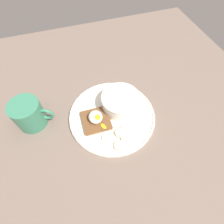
{
  "coord_description": "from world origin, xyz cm",
  "views": [
    {
      "loc": [
        -30.46,
        9.96,
        53.76
      ],
      "look_at": [
        0.0,
        0.0,
        5.0
      ],
      "focal_mm": 28.0,
      "sensor_mm": 36.0,
      "label": 1
    }
  ],
  "objects": [
    {
      "name": "toast_slice",
      "position": [
        -0.8,
        5.84,
        3.84
      ],
      "size": [
        9.2,
        9.2,
        1.52
      ],
      "color": "brown",
      "rests_on": "plate"
    },
    {
      "name": "ground_plane",
      "position": [
        0.0,
        0.0,
        1.0
      ],
      "size": [
        120.0,
        120.0,
        2.0
      ],
      "primitive_type": "cube",
      "color": "#736155",
      "rests_on": "ground"
    },
    {
      "name": "oatmeal_bowl",
      "position": [
        2.6,
        -3.88,
        5.82
      ],
      "size": [
        13.18,
        13.18,
        5.58
      ],
      "color": "white",
      "rests_on": "plate"
    },
    {
      "name": "banana_slice_front",
      "position": [
        -7.68,
        0.21,
        3.7
      ],
      "size": [
        4.09,
        4.07,
        1.59
      ],
      "color": "#F4EBBE",
      "rests_on": "plate"
    },
    {
      "name": "banana_slice_inner",
      "position": [
        -9.97,
        -1.5,
        3.64
      ],
      "size": [
        4.71,
        4.72,
        1.58
      ],
      "color": "beige",
      "rests_on": "plate"
    },
    {
      "name": "plate",
      "position": [
        0.0,
        0.0,
        2.8
      ],
      "size": [
        29.41,
        29.41,
        1.6
      ],
      "color": "white",
      "rests_on": "ground_plane"
    },
    {
      "name": "banana_slice_left",
      "position": [
        -7.04,
        -2.38,
        3.62
      ],
      "size": [
        4.19,
        4.14,
        1.32
      ],
      "color": "beige",
      "rests_on": "plate"
    },
    {
      "name": "banana_slice_back",
      "position": [
        -7.91,
        4.04,
        3.54
      ],
      "size": [
        3.91,
        3.97,
        1.25
      ],
      "color": "#F5ECC4",
      "rests_on": "plate"
    },
    {
      "name": "coffee_mug",
      "position": [
        6.31,
        25.82,
        6.94
      ],
      "size": [
        9.58,
        12.79,
        9.65
      ],
      "color": "#3A8362",
      "rests_on": "ground_plane"
    },
    {
      "name": "poached_egg",
      "position": [
        -0.95,
        5.76,
        6.09
      ],
      "size": [
        7.17,
        4.95,
        3.36
      ],
      "color": "white",
      "rests_on": "toast_slice"
    },
    {
      "name": "banana_slice_right",
      "position": [
        -11.65,
        1.35,
        3.58
      ],
      "size": [
        4.24,
        4.23,
        1.21
      ],
      "color": "#E9ECB7",
      "rests_on": "plate"
    }
  ]
}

